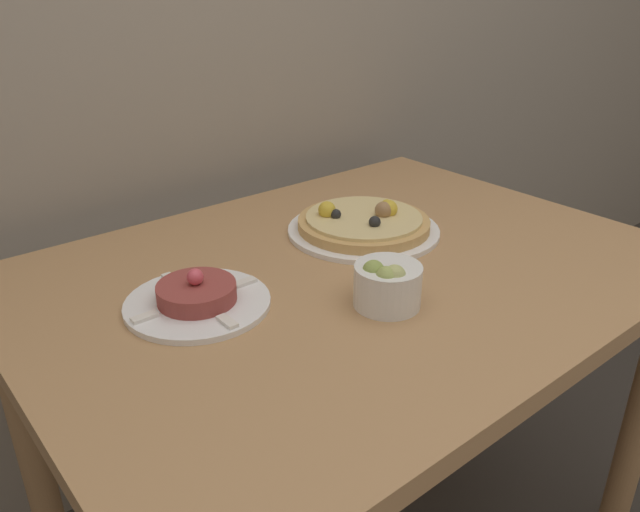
# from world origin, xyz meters

# --- Properties ---
(dining_table) EXTENTS (1.14, 0.84, 0.73)m
(dining_table) POSITION_xyz_m (0.00, 0.42, 0.63)
(dining_table) COLOR #AD7F51
(dining_table) RESTS_ON ground_plane
(pizza_plate) EXTENTS (0.30, 0.30, 0.06)m
(pizza_plate) POSITION_xyz_m (0.12, 0.51, 0.75)
(pizza_plate) COLOR white
(pizza_plate) RESTS_ON dining_table
(tartare_plate) EXTENTS (0.23, 0.23, 0.06)m
(tartare_plate) POSITION_xyz_m (-0.28, 0.46, 0.75)
(tartare_plate) COLOR white
(tartare_plate) RESTS_ON dining_table
(small_bowl) EXTENTS (0.11, 0.11, 0.08)m
(small_bowl) POSITION_xyz_m (-0.05, 0.28, 0.77)
(small_bowl) COLOR white
(small_bowl) RESTS_ON dining_table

